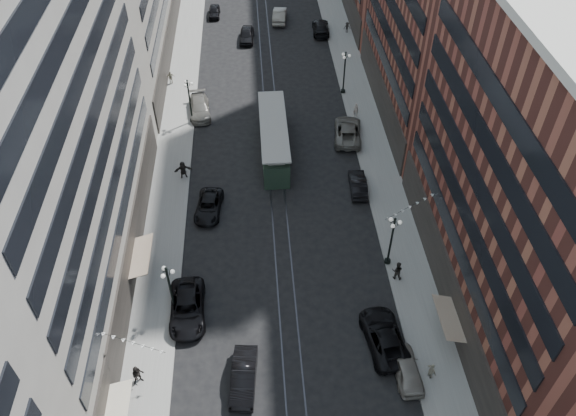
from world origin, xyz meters
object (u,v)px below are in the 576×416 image
object	(u,v)px
car_12	(321,27)
car_5	(244,377)
streetcar	(274,139)
car_2	(187,308)
car_11	(348,131)
pedestrian_8	(356,110)
lamppost_sw_mid	(190,100)
car_9	(214,12)
lamppost_se_mid	(344,71)
car_14	(280,15)
car_13	(247,35)
pedestrian_5	(183,170)
car_8	(200,108)
pedestrian_6	(171,77)
lamppost_se_far	(391,239)
pedestrian_2	(138,375)
car_extra_0	(385,337)
car_10	(358,184)
car_4	(407,368)
pedestrian_4	(431,371)
lamppost_sw_far	(170,289)
pedestrian_7	(397,271)
pedestrian_9	(347,27)

from	to	relation	value
car_12	car_5	bearing A→B (deg)	80.62
streetcar	car_2	distance (m)	22.67
car_11	pedestrian_8	xyz separation A→B (m)	(1.53, 3.99, 0.12)
lamppost_sw_mid	car_9	distance (m)	28.15
lamppost_se_mid	pedestrian_8	distance (m)	5.66
lamppost_sw_mid	car_14	size ratio (longest dim) A/B	1.02
lamppost_sw_mid	car_13	size ratio (longest dim) A/B	1.13
pedestrian_5	car_8	bearing A→B (deg)	72.89
lamppost_sw_mid	car_5	world-z (taller)	lamppost_sw_mid
pedestrian_6	car_11	bearing A→B (deg)	131.39
lamppost_se_far	pedestrian_2	world-z (taller)	lamppost_se_far
lamppost_se_mid	car_extra_0	distance (m)	36.25
lamppost_sw_mid	streetcar	bearing A→B (deg)	-33.67
lamppost_sw_mid	car_11	size ratio (longest dim) A/B	0.88
lamppost_se_mid	car_9	size ratio (longest dim) A/B	1.31
car_10	car_4	bearing A→B (deg)	93.60
pedestrian_4	pedestrian_2	bearing A→B (deg)	62.89
car_2	pedestrian_5	xyz separation A→B (m)	(-1.41, 17.28, 0.28)
lamppost_sw_far	pedestrian_2	distance (m)	6.84
car_2	car_extra_0	size ratio (longest dim) A/B	1.00
lamppost_se_far	car_5	xyz separation A→B (m)	(-12.87, -10.73, -2.27)
pedestrian_7	lamppost_sw_mid	bearing A→B (deg)	-35.93
car_11	car_14	bearing A→B (deg)	-70.96
lamppost_sw_mid	lamppost_se_far	xyz separation A→B (m)	(18.40, -23.00, 0.00)
streetcar	car_2	size ratio (longest dim) A/B	2.12
lamppost_sw_far	lamppost_se_mid	world-z (taller)	same
lamppost_sw_far	pedestrian_8	bearing A→B (deg)	54.48
car_4	car_12	size ratio (longest dim) A/B	0.81
lamppost_sw_far	pedestrian_8	world-z (taller)	lamppost_sw_far
lamppost_sw_far	car_8	distance (m)	28.83
lamppost_se_far	car_2	world-z (taller)	lamppost_se_far
lamppost_se_far	pedestrian_2	bearing A→B (deg)	-153.66
car_2	car_11	world-z (taller)	car_11
car_5	car_12	xyz separation A→B (m)	(11.92, 55.12, -0.01)
lamppost_se_far	car_5	world-z (taller)	lamppost_se_far
car_10	car_13	size ratio (longest dim) A/B	0.93
pedestrian_9	lamppost_sw_far	bearing A→B (deg)	-114.06
streetcar	pedestrian_6	world-z (taller)	streetcar
pedestrian_4	car_8	distance (m)	40.51
pedestrian_2	car_11	distance (m)	35.07
car_2	car_8	distance (m)	29.01
pedestrian_8	pedestrian_9	size ratio (longest dim) A/B	1.09
lamppost_sw_mid	car_2	world-z (taller)	lamppost_sw_mid
car_10	car_14	bearing A→B (deg)	-78.88
car_4	lamppost_sw_far	bearing A→B (deg)	-23.38
lamppost_se_mid	pedestrian_8	xyz separation A→B (m)	(0.73, -5.21, -2.10)
lamppost_sw_far	pedestrian_2	xyz separation A→B (m)	(-2.15, -6.17, -2.01)
lamppost_se_mid	car_extra_0	bearing A→B (deg)	-93.05
car_9	car_extra_0	world-z (taller)	car_extra_0
pedestrian_8	pedestrian_2	bearing A→B (deg)	52.15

